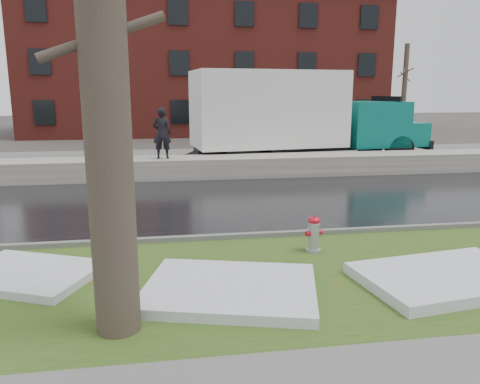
{
  "coord_description": "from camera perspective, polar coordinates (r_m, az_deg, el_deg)",
  "views": [
    {
      "loc": [
        -1.25,
        -8.45,
        3.09
      ],
      "look_at": [
        0.28,
        1.22,
        1.0
      ],
      "focal_mm": 35.0,
      "sensor_mm": 36.0,
      "label": 1
    }
  ],
  "objects": [
    {
      "name": "ground",
      "position": [
        9.08,
        -0.57,
        -7.84
      ],
      "size": [
        120.0,
        120.0,
        0.0
      ],
      "primitive_type": "plane",
      "color": "#47423D",
      "rests_on": "ground"
    },
    {
      "name": "verge",
      "position": [
        7.92,
        0.78,
        -10.74
      ],
      "size": [
        60.0,
        4.5,
        0.04
      ],
      "primitive_type": "cube",
      "color": "#2D4517",
      "rests_on": "ground"
    },
    {
      "name": "road",
      "position": [
        13.37,
        -3.41,
        -1.27
      ],
      "size": [
        60.0,
        7.0,
        0.03
      ],
      "primitive_type": "cube",
      "color": "black",
      "rests_on": "ground"
    },
    {
      "name": "parking_lot",
      "position": [
        21.7,
        -5.64,
        3.85
      ],
      "size": [
        60.0,
        9.0,
        0.03
      ],
      "primitive_type": "cube",
      "color": "slate",
      "rests_on": "ground"
    },
    {
      "name": "curb",
      "position": [
        10.0,
        -1.42,
        -5.53
      ],
      "size": [
        60.0,
        0.15,
        0.14
      ],
      "primitive_type": "cube",
      "color": "slate",
      "rests_on": "ground"
    },
    {
      "name": "snowbank",
      "position": [
        17.41,
        -4.8,
        3.03
      ],
      "size": [
        60.0,
        1.6,
        0.75
      ],
      "primitive_type": "cube",
      "color": "#B3AFA4",
      "rests_on": "ground"
    },
    {
      "name": "brick_building",
      "position": [
        38.63,
        -4.33,
        14.85
      ],
      "size": [
        26.0,
        12.0,
        10.0
      ],
      "primitive_type": "cube",
      "color": "maroon",
      "rests_on": "ground"
    },
    {
      "name": "bg_tree_center",
      "position": [
        34.77,
        -17.26,
        11.92
      ],
      "size": [
        1.4,
        1.62,
        6.5
      ],
      "color": "brown",
      "rests_on": "ground"
    },
    {
      "name": "bg_tree_right",
      "position": [
        36.75,
        19.39,
        11.76
      ],
      "size": [
        1.4,
        1.62,
        6.5
      ],
      "color": "brown",
      "rests_on": "ground"
    },
    {
      "name": "fire_hydrant",
      "position": [
        9.22,
        8.97,
        -4.86
      ],
      "size": [
        0.36,
        0.34,
        0.73
      ],
      "rotation": [
        0.0,
        0.0,
        0.29
      ],
      "color": "#9FA3A7",
      "rests_on": "verge"
    },
    {
      "name": "tree",
      "position": [
        5.89,
        -16.41,
        16.98
      ],
      "size": [
        1.48,
        1.75,
        7.15
      ],
      "rotation": [
        0.0,
        0.0,
        -0.2
      ],
      "color": "brown",
      "rests_on": "verge"
    },
    {
      "name": "box_truck",
      "position": [
        20.35,
        6.85,
        9.18
      ],
      "size": [
        12.04,
        3.86,
        3.98
      ],
      "rotation": [
        0.0,
        0.0,
        0.11
      ],
      "color": "black",
      "rests_on": "ground"
    },
    {
      "name": "worker",
      "position": [
        17.07,
        -9.51,
        7.09
      ],
      "size": [
        0.71,
        0.5,
        1.82
      ],
      "primitive_type": "imported",
      "rotation": [
        0.0,
        0.0,
        3.04
      ],
      "color": "black",
      "rests_on": "snowbank"
    },
    {
      "name": "snow_patch_near",
      "position": [
        7.36,
        -1.19,
        -11.74
      ],
      "size": [
        3.03,
        2.61,
        0.16
      ],
      "primitive_type": "cube",
      "rotation": [
        0.0,
        0.0,
        -0.26
      ],
      "color": "silver",
      "rests_on": "verge"
    },
    {
      "name": "snow_patch_far",
      "position": [
        8.71,
        -24.58,
        -9.1
      ],
      "size": [
        2.66,
        2.35,
        0.14
      ],
      "primitive_type": "cube",
      "rotation": [
        0.0,
        0.0,
        -0.41
      ],
      "color": "silver",
      "rests_on": "verge"
    },
    {
      "name": "snow_patch_side",
      "position": [
        8.46,
        23.96,
        -9.5
      ],
      "size": [
        3.02,
        2.17,
        0.18
      ],
      "primitive_type": "cube",
      "rotation": [
        0.0,
        0.0,
        0.14
      ],
      "color": "silver",
      "rests_on": "verge"
    }
  ]
}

